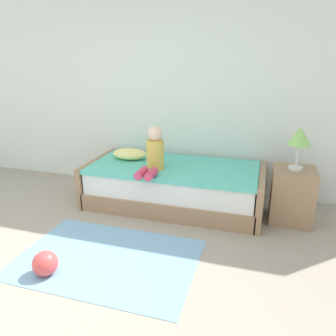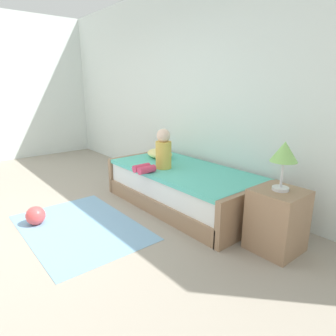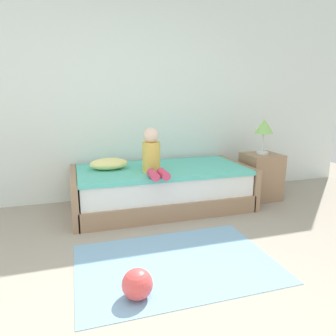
% 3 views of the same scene
% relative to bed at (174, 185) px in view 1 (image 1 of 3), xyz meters
% --- Properties ---
extents(ground_plane, '(9.20, 9.20, 0.00)m').
position_rel_bed_xyz_m(ground_plane, '(-0.52, -2.00, -0.25)').
color(ground_plane, '#9E9384').
extents(wall_rear, '(7.20, 0.10, 2.90)m').
position_rel_bed_xyz_m(wall_rear, '(-0.52, 0.60, 1.20)').
color(wall_rear, silver).
rests_on(wall_rear, ground).
extents(bed, '(2.11, 1.00, 0.50)m').
position_rel_bed_xyz_m(bed, '(0.00, 0.00, 0.00)').
color(bed, '#997556').
rests_on(bed, ground).
extents(nightstand, '(0.44, 0.44, 0.60)m').
position_rel_bed_xyz_m(nightstand, '(1.35, -0.04, 0.05)').
color(nightstand, '#997556').
rests_on(nightstand, ground).
extents(table_lamp, '(0.24, 0.24, 0.45)m').
position_rel_bed_xyz_m(table_lamp, '(1.35, -0.04, 0.69)').
color(table_lamp, silver).
rests_on(table_lamp, nightstand).
extents(child_figure, '(0.20, 0.51, 0.50)m').
position_rel_bed_xyz_m(child_figure, '(-0.17, -0.23, 0.46)').
color(child_figure, gold).
rests_on(child_figure, bed).
extents(pillow, '(0.44, 0.30, 0.13)m').
position_rel_bed_xyz_m(pillow, '(-0.61, 0.10, 0.32)').
color(pillow, '#F2E58C').
rests_on(pillow, bed).
extents(toy_ball, '(0.21, 0.21, 0.21)m').
position_rel_bed_xyz_m(toy_ball, '(-0.64, -1.65, -0.14)').
color(toy_ball, '#E54C4C').
rests_on(toy_ball, ground).
extents(area_rug, '(1.60, 1.10, 0.01)m').
position_rel_bed_xyz_m(area_rug, '(-0.25, -1.30, -0.24)').
color(area_rug, '#7AA8CC').
rests_on(area_rug, ground).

